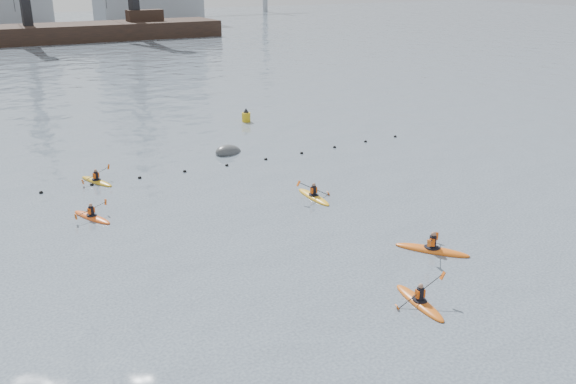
{
  "coord_description": "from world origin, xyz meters",
  "views": [
    {
      "loc": [
        -14.84,
        -14.62,
        12.63
      ],
      "look_at": [
        -1.65,
        8.94,
        2.8
      ],
      "focal_mm": 38.0,
      "sensor_mm": 36.0,
      "label": 1
    }
  ],
  "objects_px": {
    "kayaker_0": "(419,302)",
    "kayaker_2": "(92,216)",
    "nav_buoy": "(246,117)",
    "kayaker_4": "(432,249)",
    "kayaker_5": "(97,181)",
    "kayaker_3": "(314,196)",
    "mooring_buoy": "(229,153)"
  },
  "relations": [
    {
      "from": "kayaker_2",
      "to": "kayaker_3",
      "type": "height_order",
      "value": "kayaker_3"
    },
    {
      "from": "mooring_buoy",
      "to": "kayaker_0",
      "type": "bearing_deg",
      "value": -95.16
    },
    {
      "from": "kayaker_2",
      "to": "kayaker_5",
      "type": "height_order",
      "value": "kayaker_5"
    },
    {
      "from": "kayaker_2",
      "to": "kayaker_3",
      "type": "xyz_separation_m",
      "value": [
        12.15,
        -3.2,
        0.01
      ]
    },
    {
      "from": "kayaker_2",
      "to": "kayaker_4",
      "type": "xyz_separation_m",
      "value": [
        13.27,
        -12.19,
        0.02
      ]
    },
    {
      "from": "kayaker_2",
      "to": "kayaker_4",
      "type": "relative_size",
      "value": 0.92
    },
    {
      "from": "kayaker_3",
      "to": "kayaker_5",
      "type": "distance_m",
      "value": 13.96
    },
    {
      "from": "kayaker_2",
      "to": "kayaker_5",
      "type": "bearing_deg",
      "value": 51.25
    },
    {
      "from": "kayaker_5",
      "to": "nav_buoy",
      "type": "xyz_separation_m",
      "value": [
        15.42,
        10.25,
        0.33
      ]
    },
    {
      "from": "kayaker_0",
      "to": "kayaker_5",
      "type": "height_order",
      "value": "kayaker_0"
    },
    {
      "from": "nav_buoy",
      "to": "kayaker_4",
      "type": "bearing_deg",
      "value": -97.51
    },
    {
      "from": "mooring_buoy",
      "to": "nav_buoy",
      "type": "bearing_deg",
      "value": 56.89
    },
    {
      "from": "kayaker_0",
      "to": "kayaker_4",
      "type": "distance_m",
      "value": 5.14
    },
    {
      "from": "nav_buoy",
      "to": "kayaker_5",
      "type": "bearing_deg",
      "value": -146.37
    },
    {
      "from": "kayaker_5",
      "to": "kayaker_4",
      "type": "bearing_deg",
      "value": -79.13
    },
    {
      "from": "kayaker_0",
      "to": "kayaker_2",
      "type": "relative_size",
      "value": 1.08
    },
    {
      "from": "kayaker_3",
      "to": "nav_buoy",
      "type": "bearing_deg",
      "value": 75.88
    },
    {
      "from": "kayaker_0",
      "to": "kayaker_2",
      "type": "height_order",
      "value": "kayaker_0"
    },
    {
      "from": "kayaker_0",
      "to": "nav_buoy",
      "type": "relative_size",
      "value": 2.36
    },
    {
      "from": "mooring_buoy",
      "to": "nav_buoy",
      "type": "xyz_separation_m",
      "value": [
        5.39,
        8.27,
        0.42
      ]
    },
    {
      "from": "kayaker_3",
      "to": "mooring_buoy",
      "type": "relative_size",
      "value": 1.36
    },
    {
      "from": "kayaker_2",
      "to": "kayaker_5",
      "type": "distance_m",
      "value": 6.17
    },
    {
      "from": "kayaker_4",
      "to": "kayaker_5",
      "type": "distance_m",
      "value": 21.58
    },
    {
      "from": "kayaker_2",
      "to": "kayaker_4",
      "type": "distance_m",
      "value": 18.02
    },
    {
      "from": "kayaker_5",
      "to": "kayaker_0",
      "type": "bearing_deg",
      "value": -91.83
    },
    {
      "from": "kayaker_5",
      "to": "nav_buoy",
      "type": "height_order",
      "value": "nav_buoy"
    },
    {
      "from": "kayaker_0",
      "to": "kayaker_3",
      "type": "height_order",
      "value": "kayaker_3"
    },
    {
      "from": "nav_buoy",
      "to": "kayaker_2",
      "type": "bearing_deg",
      "value": -136.38
    },
    {
      "from": "kayaker_5",
      "to": "kayaker_3",
      "type": "bearing_deg",
      "value": -62.84
    },
    {
      "from": "kayaker_0",
      "to": "kayaker_2",
      "type": "xyz_separation_m",
      "value": [
        -9.49,
        15.67,
        -0.01
      ]
    },
    {
      "from": "kayaker_0",
      "to": "mooring_buoy",
      "type": "relative_size",
      "value": 1.35
    },
    {
      "from": "kayaker_2",
      "to": "mooring_buoy",
      "type": "bearing_deg",
      "value": 10.64
    }
  ]
}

